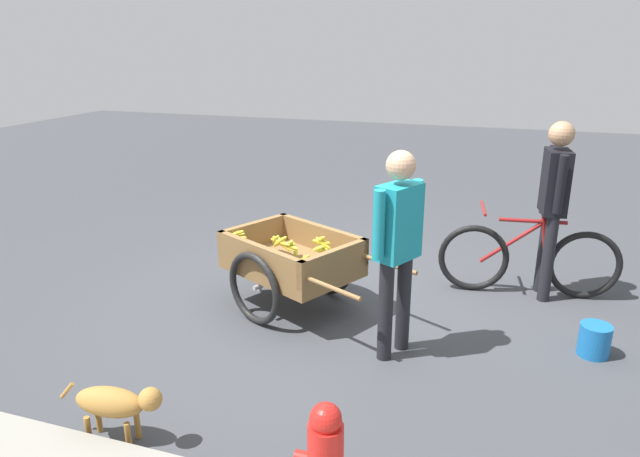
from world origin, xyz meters
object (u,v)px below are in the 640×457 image
Objects in this scene: vendor_person at (398,237)px; dog at (116,403)px; plastic_bucket at (594,340)px; cyclist_person at (554,195)px; fruit_cart at (292,262)px; bicycle at (528,259)px.

dog is at bearing 48.56° from vendor_person.
cyclist_person is at bearing -71.69° from plastic_bucket.
fruit_cart is 2.43m from cyclist_person.
cyclist_person is 2.45× the size of dog.
plastic_bucket is (-2.50, 0.06, -0.31)m from fruit_cart.
cyclist_person is 3.99m from dog.
vendor_person is 1.87m from cyclist_person.
vendor_person is 0.96× the size of bicycle.
bicycle is at bearing -127.88° from dog.
vendor_person is at bearing 56.28° from bicycle.
plastic_bucket is (-2.84, -2.00, -0.14)m from dog.
dog reaches higher than plastic_bucket.
cyclist_person is at bearing -127.23° from vendor_person.
dog is 2.66× the size of plastic_bucket.
bicycle is 1.15m from plastic_bucket.
bicycle is 1.00× the size of cyclist_person.
cyclist_person is (-0.15, -0.02, 0.64)m from bicycle.
plastic_bucket is at bearing -162.99° from vendor_person.
dog is (2.34, 3.01, -0.08)m from bicycle.
cyclist_person is 6.53× the size of plastic_bucket.
cyclist_person is 1.39m from plastic_bucket.
bicycle is at bearing -64.11° from plastic_bucket.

